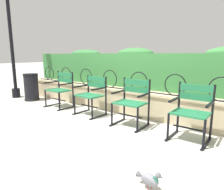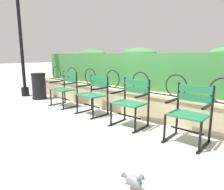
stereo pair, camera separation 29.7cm
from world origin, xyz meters
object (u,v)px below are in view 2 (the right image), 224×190
object	(u,v)px
park_chair_leftmost	(65,88)
trash_bin	(39,87)
park_chair_centre_right	(131,101)
park_chair_rightmost	(190,112)
lamppost	(20,33)
pigeon_near_chairs	(134,180)
park_chair_centre_left	(94,94)

from	to	relation	value
park_chair_leftmost	trash_bin	size ratio (longest dim) A/B	1.15
park_chair_leftmost	park_chair_centre_right	distance (m)	2.18
trash_bin	park_chair_rightmost	bearing A→B (deg)	-0.05
lamppost	pigeon_near_chairs	bearing A→B (deg)	-14.78
park_chair_rightmost	pigeon_near_chairs	distance (m)	1.55
park_chair_rightmost	pigeon_near_chairs	bearing A→B (deg)	-87.15
park_chair_centre_left	park_chair_rightmost	bearing A→B (deg)	-1.14
park_chair_centre_left	pigeon_near_chairs	xyz separation A→B (m)	(2.26, -1.56, -0.35)
pigeon_near_chairs	trash_bin	xyz separation A→B (m)	(-4.66, 1.52, 0.26)
park_chair_centre_right	pigeon_near_chairs	distance (m)	1.94
trash_bin	lamppost	bearing A→B (deg)	-173.54
lamppost	park_chair_leftmost	bearing A→B (deg)	3.61
lamppost	park_chair_centre_right	bearing A→B (deg)	1.03
lamppost	park_chair_centre_left	bearing A→B (deg)	2.28
park_chair_leftmost	trash_bin	xyz separation A→B (m)	(-1.30, -0.04, -0.10)
park_chair_centre_right	park_chair_rightmost	size ratio (longest dim) A/B	1.00
park_chair_rightmost	trash_bin	bearing A→B (deg)	179.95
trash_bin	lamppost	distance (m)	1.77
park_chair_leftmost	park_chair_rightmost	bearing A→B (deg)	-0.83
pigeon_near_chairs	lamppost	size ratio (longest dim) A/B	0.08
park_chair_rightmost	trash_bin	xyz separation A→B (m)	(-4.58, 0.00, -0.09)
park_chair_leftmost	lamppost	bearing A→B (deg)	-176.39
park_chair_rightmost	pigeon_near_chairs	world-z (taller)	park_chair_rightmost
park_chair_leftmost	park_chair_rightmost	xyz separation A→B (m)	(3.28, -0.05, -0.01)
park_chair_centre_right	trash_bin	distance (m)	3.49
park_chair_leftmost	park_chair_centre_left	size ratio (longest dim) A/B	1.04
park_chair_centre_left	park_chair_centre_right	distance (m)	1.09
pigeon_near_chairs	park_chair_centre_left	bearing A→B (deg)	145.45
pigeon_near_chairs	park_chair_leftmost	bearing A→B (deg)	155.06
park_chair_centre_right	lamppost	xyz separation A→B (m)	(-4.25, -0.08, 1.50)
park_chair_leftmost	park_chair_centre_left	world-z (taller)	park_chair_leftmost
park_chair_centre_left	pigeon_near_chairs	distance (m)	2.77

